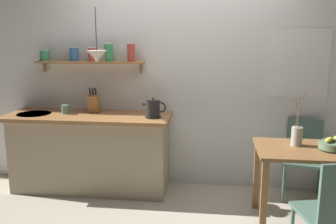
# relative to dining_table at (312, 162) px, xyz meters

# --- Properties ---
(ground_plane) EXTENTS (14.00, 14.00, 0.00)m
(ground_plane) POSITION_rel_dining_table_xyz_m (-1.28, 0.22, -0.62)
(ground_plane) COLOR #BCB29E
(back_wall) EXTENTS (6.80, 0.11, 2.70)m
(back_wall) POSITION_rel_dining_table_xyz_m (-1.08, 0.87, 0.73)
(back_wall) COLOR white
(back_wall) RESTS_ON ground_plane
(kitchen_counter) EXTENTS (1.83, 0.63, 0.89)m
(kitchen_counter) POSITION_rel_dining_table_xyz_m (-2.29, 0.54, -0.17)
(kitchen_counter) COLOR tan
(kitchen_counter) RESTS_ON ground_plane
(wall_shelf) EXTENTS (1.25, 0.20, 0.34)m
(wall_shelf) POSITION_rel_dining_table_xyz_m (-2.29, 0.71, 0.90)
(wall_shelf) COLOR #9E6B3D
(dining_table) EXTENTS (1.00, 0.66, 0.74)m
(dining_table) POSITION_rel_dining_table_xyz_m (0.00, 0.00, 0.00)
(dining_table) COLOR brown
(dining_table) RESTS_ON ground_plane
(dining_chair_near) EXTENTS (0.51, 0.49, 0.90)m
(dining_chair_near) POSITION_rel_dining_table_xyz_m (-0.02, -0.74, -0.11)
(dining_chair_near) COLOR #4C6B5B
(dining_chair_near) RESTS_ON ground_plane
(dining_chair_far) EXTENTS (0.50, 0.49, 0.85)m
(dining_chair_far) POSITION_rel_dining_table_xyz_m (0.08, 0.63, -0.13)
(dining_chair_far) COLOR #4C6B5B
(dining_chair_far) RESTS_ON ground_plane
(fruit_bowl) EXTENTS (0.23, 0.23, 0.13)m
(fruit_bowl) POSITION_rel_dining_table_xyz_m (0.16, -0.02, 0.18)
(fruit_bowl) COLOR slate
(fruit_bowl) RESTS_ON dining_table
(twig_vase) EXTENTS (0.10, 0.10, 0.52)m
(twig_vase) POSITION_rel_dining_table_xyz_m (-0.13, 0.08, 0.22)
(twig_vase) COLOR #B7B2A8
(twig_vase) RESTS_ON dining_table
(electric_kettle) EXTENTS (0.25, 0.17, 0.22)m
(electric_kettle) POSITION_rel_dining_table_xyz_m (-1.54, 0.46, 0.37)
(electric_kettle) COLOR black
(electric_kettle) RESTS_ON kitchen_counter
(knife_block) EXTENTS (0.11, 0.16, 0.29)m
(knife_block) POSITION_rel_dining_table_xyz_m (-2.25, 0.64, 0.38)
(knife_block) COLOR #9E6B3D
(knife_block) RESTS_ON kitchen_counter
(coffee_mug_by_sink) EXTENTS (0.12, 0.08, 0.10)m
(coffee_mug_by_sink) POSITION_rel_dining_table_xyz_m (-2.55, 0.54, 0.32)
(coffee_mug_by_sink) COLOR slate
(coffee_mug_by_sink) RESTS_ON kitchen_counter
(pendant_lamp) EXTENTS (0.21, 0.21, 0.55)m
(pendant_lamp) POSITION_rel_dining_table_xyz_m (-2.13, 0.42, 0.93)
(pendant_lamp) COLOR black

